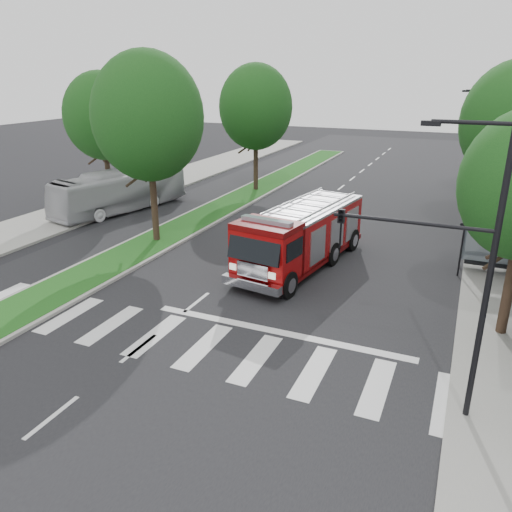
# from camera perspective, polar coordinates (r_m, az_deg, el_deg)

# --- Properties ---
(ground) EXTENTS (140.00, 140.00, 0.00)m
(ground) POSITION_cam_1_polar(r_m,az_deg,el_deg) (20.93, -6.81, -5.29)
(ground) COLOR black
(ground) RESTS_ON ground
(sidewalk_left) EXTENTS (5.00, 80.00, 0.15)m
(sidewalk_left) POSITION_cam_1_polar(r_m,az_deg,el_deg) (36.79, -18.78, 5.16)
(sidewalk_left) COLOR gray
(sidewalk_left) RESTS_ON ground
(median) EXTENTS (3.00, 50.00, 0.15)m
(median) POSITION_cam_1_polar(r_m,az_deg,el_deg) (38.69, -1.22, 6.95)
(median) COLOR gray
(median) RESTS_ON ground
(bus_shelter) EXTENTS (3.20, 1.60, 2.61)m
(bus_shelter) POSITION_cam_1_polar(r_m,az_deg,el_deg) (25.37, 25.83, 2.32)
(bus_shelter) COLOR black
(bus_shelter) RESTS_ON ground
(tree_right_far) EXTENTS (5.00, 5.00, 8.73)m
(tree_right_far) POSITION_cam_1_polar(r_m,az_deg,el_deg) (40.38, 26.70, 13.73)
(tree_right_far) COLOR black
(tree_right_far) RESTS_ON ground
(tree_median_near) EXTENTS (5.80, 5.80, 10.16)m
(tree_median_near) POSITION_cam_1_polar(r_m,az_deg,el_deg) (27.30, -12.25, 15.27)
(tree_median_near) COLOR black
(tree_median_near) RESTS_ON ground
(tree_median_far) EXTENTS (5.60, 5.60, 9.72)m
(tree_median_far) POSITION_cam_1_polar(r_m,az_deg,el_deg) (39.56, -0.03, 16.65)
(tree_median_far) COLOR black
(tree_median_far) RESTS_ON ground
(tree_left_mid) EXTENTS (5.20, 5.20, 9.16)m
(tree_left_mid) POSITION_cam_1_polar(r_m,az_deg,el_deg) (36.97, -17.17, 15.03)
(tree_left_mid) COLOR black
(tree_left_mid) RESTS_ON ground
(streetlight_right_near) EXTENTS (4.08, 0.22, 8.00)m
(streetlight_right_near) POSITION_cam_1_polar(r_m,az_deg,el_deg) (13.43, 21.66, 0.05)
(streetlight_right_near) COLOR black
(streetlight_right_near) RESTS_ON ground
(streetlight_right_far) EXTENTS (2.11, 0.20, 8.00)m
(streetlight_right_far) POSITION_cam_1_polar(r_m,az_deg,el_deg) (36.50, 24.75, 11.37)
(streetlight_right_far) COLOR black
(streetlight_right_far) RESTS_ON ground
(fire_engine) EXTENTS (4.12, 9.55, 3.20)m
(fire_engine) POSITION_cam_1_polar(r_m,az_deg,el_deg) (24.19, 5.21, 2.26)
(fire_engine) COLOR #570405
(fire_engine) RESTS_ON ground
(city_bus) EXTENTS (4.62, 10.31, 2.80)m
(city_bus) POSITION_cam_1_polar(r_m,az_deg,el_deg) (35.41, -15.22, 7.19)
(city_bus) COLOR #BABABF
(city_bus) RESTS_ON ground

